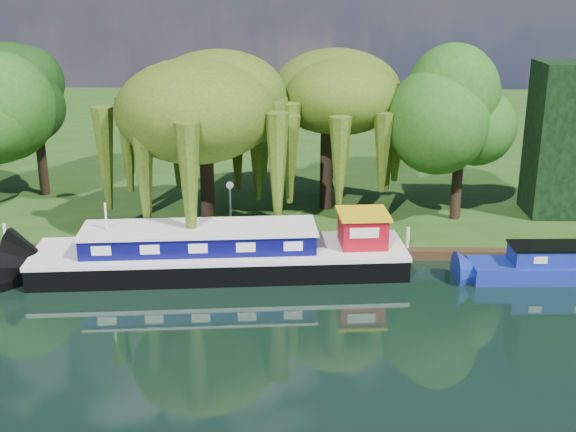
{
  "coord_description": "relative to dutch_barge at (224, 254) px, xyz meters",
  "views": [
    {
      "loc": [
        4.29,
        -23.36,
        12.4
      ],
      "look_at": [
        3.48,
        5.84,
        2.8
      ],
      "focal_mm": 45.0,
      "sensor_mm": 36.0,
      "label": 1
    }
  ],
  "objects": [
    {
      "name": "tree_far_right",
      "position": [
        11.43,
        6.57,
        4.91
      ],
      "size": [
        4.72,
        4.72,
        7.72
      ],
      "color": "black",
      "rests_on": "far_bank"
    },
    {
      "name": "dutch_barge",
      "position": [
        0.0,
        0.0,
        0.0
      ],
      "size": [
        16.61,
        5.23,
        3.45
      ],
      "rotation": [
        0.0,
        0.0,
        0.1
      ],
      "color": "black",
      "rests_on": "ground"
    },
    {
      "name": "red_dinghy",
      "position": [
        -8.93,
        -0.6,
        -0.85
      ],
      "size": [
        2.92,
        2.13,
        0.59
      ],
      "primitive_type": "imported",
      "rotation": [
        0.0,
        0.0,
        1.54
      ],
      "color": "maroon",
      "rests_on": "ground"
    },
    {
      "name": "lamppost",
      "position": [
        -0.12,
        4.15,
        1.57
      ],
      "size": [
        0.36,
        0.36,
        2.56
      ],
      "color": "silver",
      "rests_on": "far_bank"
    },
    {
      "name": "far_bank",
      "position": [
        -0.62,
        27.65,
        -0.63
      ],
      "size": [
        120.0,
        52.0,
        0.45
      ],
      "primitive_type": "cube",
      "color": "#1D3A10",
      "rests_on": "ground"
    },
    {
      "name": "willow_left",
      "position": [
        -1.32,
        4.84,
        5.58
      ],
      "size": [
        6.88,
        6.88,
        8.25
      ],
      "color": "black",
      "rests_on": "far_bank"
    },
    {
      "name": "tree_far_mid",
      "position": [
        -11.66,
        10.39,
        5.07
      ],
      "size": [
        4.84,
        4.84,
        7.93
      ],
      "color": "black",
      "rests_on": "far_bank"
    },
    {
      "name": "mooring_posts",
      "position": [
        -1.12,
        2.05,
        0.1
      ],
      "size": [
        19.16,
        0.16,
        1.0
      ],
      "color": "silver",
      "rests_on": "far_bank"
    },
    {
      "name": "ground",
      "position": [
        -0.62,
        -6.35,
        -0.85
      ],
      "size": [
        120.0,
        120.0,
        0.0
      ],
      "primitive_type": "plane",
      "color": "black"
    },
    {
      "name": "willow_right",
      "position": [
        4.71,
        8.17,
        5.17
      ],
      "size": [
        6.27,
        6.27,
        7.64
      ],
      "color": "black",
      "rests_on": "far_bank"
    }
  ]
}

